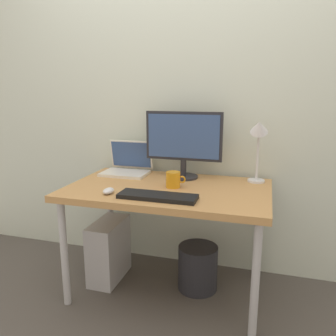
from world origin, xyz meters
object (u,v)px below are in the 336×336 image
mouse (108,191)px  computer_tower (109,250)px  keyboard (158,196)px  desk (168,197)px  coffee_mug (173,180)px  wastebasket (198,268)px  desk_lamp (259,137)px  monitor (184,141)px  laptop (128,165)px

mouse → computer_tower: size_ratio=0.21×
mouse → keyboard: bearing=-0.5°
desk → mouse: size_ratio=13.78×
desk → coffee_mug: size_ratio=10.04×
mouse → wastebasket: (0.47, 0.31, -0.58)m
coffee_mug → computer_tower: size_ratio=0.29×
keyboard → coffee_mug: 0.24m
desk → desk_lamp: bearing=25.3°
computer_tower → desk: bearing=-4.1°
desk → wastebasket: (0.18, 0.08, -0.50)m
coffee_mug → computer_tower: coffee_mug is taller
desk → monitor: size_ratio=2.39×
wastebasket → mouse: bearing=-146.6°
monitor → desk_lamp: 0.49m
mouse → wastebasket: 0.81m
laptop → coffee_mug: (0.41, -0.27, -0.01)m
computer_tower → mouse: bearing=-60.6°
wastebasket → coffee_mug: bearing=-151.1°
desk_lamp → keyboard: 0.76m
desk → laptop: size_ratio=3.88×
coffee_mug → wastebasket: size_ratio=0.41×
laptop → computer_tower: size_ratio=0.76×
coffee_mug → computer_tower: bearing=175.7°
monitor → keyboard: size_ratio=1.18×
keyboard → wastebasket: keyboard is taller
desk → computer_tower: size_ratio=2.95×
laptop → coffee_mug: size_ratio=2.59×
desk → laptop: (-0.38, 0.26, 0.12)m
keyboard → computer_tower: size_ratio=1.05×
coffee_mug → wastebasket: (0.15, 0.08, -0.61)m
desk → computer_tower: (-0.44, 0.03, -0.44)m
monitor → computer_tower: bearing=-155.8°
desk → laptop: bearing=145.6°
desk → computer_tower: desk is taller
desk → monitor: monitor is taller
desk_lamp → wastebasket: desk_lamp is taller
desk_lamp → coffee_mug: (-0.49, -0.25, -0.25)m
keyboard → coffee_mug: (0.02, 0.23, 0.04)m
desk → keyboard: size_ratio=2.82×
desk → wastebasket: desk is taller
desk → wastebasket: bearing=22.9°
monitor → mouse: bearing=-124.2°
coffee_mug → wastebasket: 0.64m
keyboard → wastebasket: 0.68m
mouse → desk: bearing=39.0°
monitor → wastebasket: bearing=-48.8°
laptop → keyboard: 0.63m
laptop → mouse: size_ratio=3.56×
desk_lamp → coffee_mug: size_ratio=3.46×
mouse → wastebasket: mouse is taller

